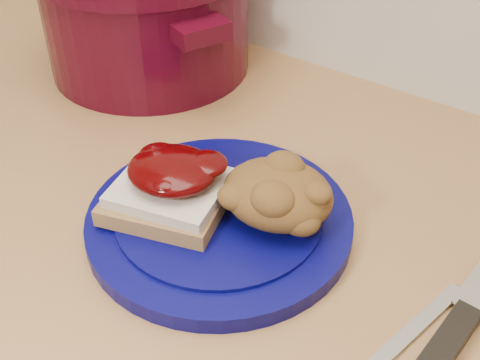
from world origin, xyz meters
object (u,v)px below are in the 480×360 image
Objects in this scene: chef_knife at (461,324)px; dutch_oven at (147,8)px; pepper_grinder at (124,8)px; butter_knife at (403,339)px; plate at (219,220)px.

chef_knife is 0.81× the size of dutch_oven.
dutch_oven is 0.08m from pepper_grinder.
chef_knife reaches higher than butter_knife.
butter_knife is at bearing -6.16° from plate.
chef_knife is 0.55m from dutch_oven.
pepper_grinder is (-0.07, 0.03, -0.03)m from dutch_oven.
plate is 0.23m from chef_knife.
plate is 0.43m from pepper_grinder.
dutch_oven reaches higher than plate.
dutch_oven reaches higher than butter_knife.
butter_knife is (0.20, -0.02, -0.01)m from plate.
plate is at bearing -33.97° from pepper_grinder.
pepper_grinder is at bearing 160.08° from dutch_oven.
dutch_oven is at bearing -19.92° from pepper_grinder.
butter_knife is 0.43× the size of dutch_oven.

